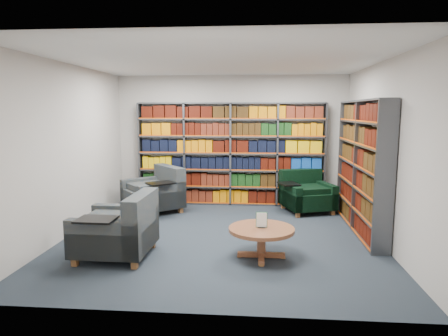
# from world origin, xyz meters

# --- Properties ---
(room_shell) EXTENTS (5.02, 5.02, 2.82)m
(room_shell) POSITION_xyz_m (0.00, 0.00, 1.40)
(room_shell) COLOR #1B242B
(room_shell) RESTS_ON ground
(bookshelf_back) EXTENTS (4.00, 0.28, 2.20)m
(bookshelf_back) POSITION_xyz_m (0.00, 2.34, 1.10)
(bookshelf_back) COLOR #47494F
(bookshelf_back) RESTS_ON ground
(bookshelf_right) EXTENTS (0.28, 2.50, 2.20)m
(bookshelf_right) POSITION_xyz_m (2.34, 0.60, 1.10)
(bookshelf_right) COLOR #47494F
(bookshelf_right) RESTS_ON ground
(chair_teal_left) EXTENTS (1.40, 1.40, 0.91)m
(chair_teal_left) POSITION_xyz_m (-1.45, 1.59, 0.37)
(chair_teal_left) COLOR #011636
(chair_teal_left) RESTS_ON ground
(chair_green_right) EXTENTS (1.20, 1.14, 0.82)m
(chair_green_right) POSITION_xyz_m (1.57, 1.88, 0.33)
(chair_green_right) COLOR black
(chair_green_right) RESTS_ON ground
(chair_teal_front) EXTENTS (1.02, 1.17, 0.90)m
(chair_teal_front) POSITION_xyz_m (-1.30, -0.99, 0.36)
(chair_teal_front) COLOR #011636
(chair_teal_front) RESTS_ON ground
(coffee_table) EXTENTS (0.92, 0.92, 0.64)m
(coffee_table) POSITION_xyz_m (0.65, -0.87, 0.34)
(coffee_table) COLOR #9A573C
(coffee_table) RESTS_ON ground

